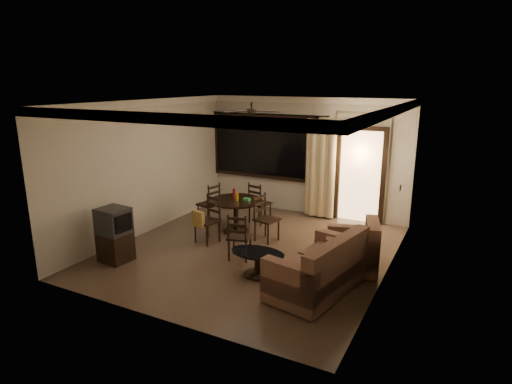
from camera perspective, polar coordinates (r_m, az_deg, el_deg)
The scene contains 12 objects.
ground at distance 8.33m, azimuth -0.57°, elevation -7.74°, with size 5.50×5.50×0.00m, color #7F6651.
room_shell at distance 9.18m, azimuth 7.92°, elevation 6.13°, with size 5.50×6.70×5.50m.
dining_table at distance 9.15m, azimuth -2.67°, elevation -1.94°, with size 1.13×1.13×0.93m.
dining_chair_west at distance 9.80m, azimuth -6.25°, elevation -2.58°, with size 0.50×0.50×0.95m.
dining_chair_east at distance 8.71m, azimuth 1.38°, elevation -4.72°, with size 0.50×0.50×0.95m.
dining_chair_south at distance 8.65m, azimuth -6.55°, elevation -4.79°, with size 0.50×0.55×0.95m.
dining_chair_north at distance 9.79m, azimuth 0.48°, elevation -2.50°, with size 0.50×0.50×0.95m.
tv_cabinet at distance 8.10m, azimuth -18.33°, elevation -5.41°, with size 0.56×0.50×0.99m.
sofa at distance 6.72m, azimuth 8.61°, elevation -10.28°, with size 1.22×1.83×0.90m.
armchair at distance 7.57m, azimuth 13.03°, elevation -7.58°, with size 1.06×1.06×0.86m.
coffee_table at distance 7.22m, azimuth 0.22°, elevation -9.01°, with size 0.95×0.57×0.42m.
side_chair at distance 7.85m, azimuth -2.21°, elevation -7.10°, with size 0.48×0.48×0.89m.
Camera 1 is at (3.60, -6.80, 3.18)m, focal length 30.00 mm.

